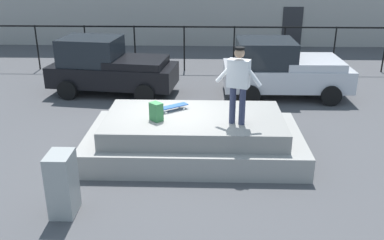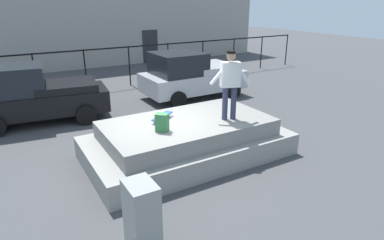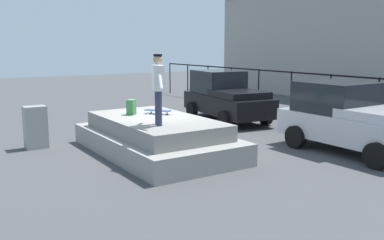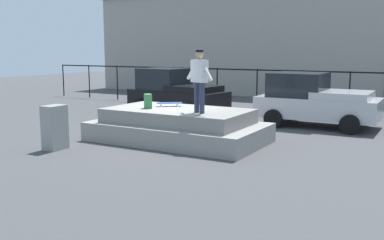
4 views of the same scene
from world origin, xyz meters
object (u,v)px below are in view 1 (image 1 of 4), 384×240
at_px(skateboard, 173,107).
at_px(backpack, 156,112).
at_px(skateboarder, 238,80).
at_px(utility_box, 62,184).
at_px(car_black_pickup_near, 109,67).
at_px(car_silver_pickup_mid, 282,68).

height_order(skateboard, backpack, backpack).
relative_size(skateboarder, backpack, 4.05).
bearing_deg(skateboard, backpack, -115.97).
bearing_deg(skateboarder, backpack, 176.18).
bearing_deg(backpack, utility_box, -77.66).
height_order(backpack, utility_box, backpack).
height_order(skateboard, car_black_pickup_near, car_black_pickup_near).
relative_size(skateboard, backpack, 1.75).
relative_size(car_silver_pickup_mid, utility_box, 3.43).
relative_size(skateboarder, utility_box, 1.43).
relative_size(backpack, car_silver_pickup_mid, 0.10).
distance_m(backpack, utility_box, 2.78).
bearing_deg(car_black_pickup_near, skateboard, -59.95).
xyz_separation_m(skateboard, car_black_pickup_near, (-2.49, 4.30, -0.13)).
height_order(skateboarder, utility_box, skateboarder).
distance_m(skateboarder, car_silver_pickup_mid, 5.46).
distance_m(car_silver_pickup_mid, utility_box, 8.84).
relative_size(skateboard, utility_box, 0.62).
xyz_separation_m(skateboarder, skateboard, (-1.49, 0.78, -0.90)).
xyz_separation_m(skateboard, backpack, (-0.32, -0.66, 0.11)).
bearing_deg(car_black_pickup_near, car_silver_pickup_mid, -0.48).
height_order(backpack, car_black_pickup_near, car_black_pickup_near).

